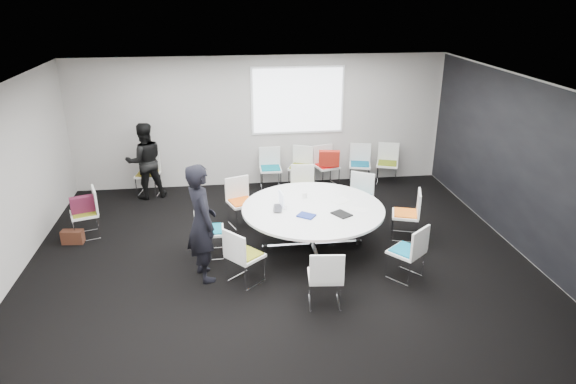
{
  "coord_description": "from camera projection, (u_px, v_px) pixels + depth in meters",
  "views": [
    {
      "loc": [
        -0.78,
        -7.28,
        4.12
      ],
      "look_at": [
        0.2,
        0.4,
        1.0
      ],
      "focal_mm": 32.0,
      "sensor_mm": 36.0,
      "label": 1
    }
  ],
  "objects": [
    {
      "name": "room_shell",
      "position": [
        284.0,
        178.0,
        7.82
      ],
      "size": [
        8.08,
        7.08,
        2.88
      ],
      "color": "black",
      "rests_on": "ground"
    },
    {
      "name": "conference_table",
      "position": [
        313.0,
        217.0,
        8.5
      ],
      "size": [
        2.35,
        2.35,
        0.73
      ],
      "color": "silver",
      "rests_on": "ground"
    },
    {
      "name": "projection_screen",
      "position": [
        298.0,
        101.0,
        10.92
      ],
      "size": [
        1.9,
        0.03,
        1.35
      ],
      "primitive_type": "cube",
      "color": "white",
      "rests_on": "room_shell"
    },
    {
      "name": "chair_ring_a",
      "position": [
        405.0,
        223.0,
        8.93
      ],
      "size": [
        0.57,
        0.58,
        0.88
      ],
      "rotation": [
        0.0,
        0.0,
        1.25
      ],
      "color": "silver",
      "rests_on": "ground"
    },
    {
      "name": "chair_ring_b",
      "position": [
        358.0,
        206.0,
        9.63
      ],
      "size": [
        0.63,
        0.62,
        0.88
      ],
      "rotation": [
        0.0,
        0.0,
        2.59
      ],
      "color": "silver",
      "rests_on": "ground"
    },
    {
      "name": "chair_ring_c",
      "position": [
        303.0,
        197.0,
        10.04
      ],
      "size": [
        0.51,
        0.5,
        0.88
      ],
      "rotation": [
        0.0,
        0.0,
        3.01
      ],
      "color": "silver",
      "rests_on": "ground"
    },
    {
      "name": "chair_ring_d",
      "position": [
        242.0,
        211.0,
        9.42
      ],
      "size": [
        0.59,
        0.58,
        0.88
      ],
      "rotation": [
        0.0,
        0.0,
        3.51
      ],
      "color": "silver",
      "rests_on": "ground"
    },
    {
      "name": "chair_ring_e",
      "position": [
        210.0,
        240.0,
        8.34
      ],
      "size": [
        0.46,
        0.47,
        0.88
      ],
      "rotation": [
        0.0,
        0.0,
        4.73
      ],
      "color": "silver",
      "rests_on": "ground"
    },
    {
      "name": "chair_ring_f",
      "position": [
        245.0,
        266.0,
        7.57
      ],
      "size": [
        0.64,
        0.64,
        0.88
      ],
      "rotation": [
        0.0,
        0.0,
        5.43
      ],
      "color": "silver",
      "rests_on": "ground"
    },
    {
      "name": "chair_ring_g",
      "position": [
        325.0,
        287.0,
        7.04
      ],
      "size": [
        0.5,
        0.49,
        0.88
      ],
      "rotation": [
        0.0,
        0.0,
        6.18
      ],
      "color": "silver",
      "rests_on": "ground"
    },
    {
      "name": "chair_ring_h",
      "position": [
        406.0,
        262.0,
        7.69
      ],
      "size": [
        0.64,
        0.64,
        0.88
      ],
      "rotation": [
        0.0,
        0.0,
        6.97
      ],
      "color": "silver",
      "rests_on": "ground"
    },
    {
      "name": "chair_back_a",
      "position": [
        271.0,
        176.0,
        11.14
      ],
      "size": [
        0.46,
        0.45,
        0.88
      ],
      "rotation": [
        0.0,
        0.0,
        3.14
      ],
      "color": "silver",
      "rests_on": "ground"
    },
    {
      "name": "chair_back_b",
      "position": [
        300.0,
        175.0,
        11.23
      ],
      "size": [
        0.6,
        0.6,
        0.88
      ],
      "rotation": [
        0.0,
        0.0,
        2.72
      ],
      "color": "silver",
      "rests_on": "ground"
    },
    {
      "name": "chair_back_c",
      "position": [
        326.0,
        174.0,
        11.3
      ],
      "size": [
        0.57,
        0.56,
        0.88
      ],
      "rotation": [
        0.0,
        0.0,
        3.43
      ],
      "color": "silver",
      "rests_on": "ground"
    },
    {
      "name": "chair_back_d",
      "position": [
        359.0,
        172.0,
        11.39
      ],
      "size": [
        0.56,
        0.55,
        0.88
      ],
      "rotation": [
        0.0,
        0.0,
        2.89
      ],
      "color": "silver",
      "rests_on": "ground"
    },
    {
      "name": "chair_back_e",
      "position": [
        387.0,
        171.0,
        11.45
      ],
      "size": [
        0.59,
        0.58,
        0.88
      ],
      "rotation": [
        0.0,
        0.0,
        2.79
      ],
      "color": "silver",
      "rests_on": "ground"
    },
    {
      "name": "chair_spare_left",
      "position": [
        86.0,
        222.0,
        8.97
      ],
      "size": [
        0.57,
        0.58,
        0.88
      ],
      "rotation": [
        0.0,
        0.0,
        1.9
      ],
      "color": "silver",
      "rests_on": "ground"
    },
    {
      "name": "chair_person_back",
      "position": [
        149.0,
        182.0,
        10.82
      ],
      "size": [
        0.53,
        0.52,
        0.88
      ],
      "rotation": [
        0.0,
        0.0,
        2.98
      ],
      "color": "silver",
      "rests_on": "ground"
    },
    {
      "name": "person_main",
      "position": [
        202.0,
        223.0,
        7.48
      ],
      "size": [
        0.64,
        0.77,
        1.81
      ],
      "primitive_type": "imported",
      "rotation": [
        0.0,
        0.0,
        1.93
      ],
      "color": "black",
      "rests_on": "ground"
    },
    {
      "name": "person_back",
      "position": [
        145.0,
        161.0,
        10.47
      ],
      "size": [
        0.91,
        0.8,
        1.59
      ],
      "primitive_type": "imported",
      "rotation": [
        0.0,
        0.0,
        3.44
      ],
      "color": "black",
      "rests_on": "ground"
    },
    {
      "name": "laptop",
      "position": [
        281.0,
        209.0,
        8.36
      ],
      "size": [
        0.26,
        0.37,
        0.03
      ],
      "primitive_type": "imported",
      "rotation": [
        0.0,
        0.0,
        1.43
      ],
      "color": "#333338",
      "rests_on": "conference_table"
    },
    {
      "name": "laptop_lid",
      "position": [
        281.0,
        198.0,
        8.46
      ],
      "size": [
        0.05,
        0.3,
        0.22
      ],
      "primitive_type": "cube",
      "rotation": [
        0.0,
        0.0,
        1.7
      ],
      "color": "silver",
      "rests_on": "conference_table"
    },
    {
      "name": "notebook_black",
      "position": [
        342.0,
        214.0,
        8.17
      ],
      "size": [
        0.34,
        0.37,
        0.02
      ],
      "primitive_type": "cube",
      "rotation": [
        0.0,
        0.0,
        0.54
      ],
      "color": "black",
      "rests_on": "conference_table"
    },
    {
      "name": "tablet_folio",
      "position": [
        306.0,
        216.0,
        8.11
      ],
      "size": [
        0.33,
        0.31,
        0.03
      ],
      "primitive_type": "cube",
      "rotation": [
        0.0,
        0.0,
        -0.63
      ],
      "color": "navy",
      "rests_on": "conference_table"
    },
    {
      "name": "papers_right",
      "position": [
        341.0,
        201.0,
        8.7
      ],
      "size": [
        0.37,
        0.34,
        0.0
      ],
      "primitive_type": "cube",
      "rotation": [
        0.0,
        0.0,
        0.59
      ],
      "color": "white",
      "rests_on": "conference_table"
    },
    {
      "name": "papers_front",
      "position": [
        358.0,
        209.0,
        8.36
      ],
      "size": [
        0.35,
        0.29,
        0.0
      ],
      "primitive_type": "cube",
      "rotation": [
        0.0,
        0.0,
        -0.32
      ],
      "color": "silver",
      "rests_on": "conference_table"
    },
    {
      "name": "cup",
      "position": [
        305.0,
        195.0,
        8.81
      ],
      "size": [
        0.08,
        0.08,
        0.09
      ],
      "primitive_type": "cylinder",
      "color": "white",
      "rests_on": "conference_table"
    },
    {
      "name": "phone",
      "position": [
        346.0,
        216.0,
        8.12
      ],
      "size": [
        0.16,
        0.12,
        0.01
      ],
      "primitive_type": "cube",
      "rotation": [
        0.0,
        0.0,
        0.39
      ],
      "color": "black",
      "rests_on": "conference_table"
    },
    {
      "name": "maroon_bag",
      "position": [
        83.0,
        204.0,
        8.84
      ],
      "size": [
        0.42,
        0.27,
        0.28
      ],
      "primitive_type": "cube",
      "rotation": [
        0.0,
        0.0,
        0.35
      ],
      "color": "#54162C",
      "rests_on": "chair_spare_left"
    },
    {
      "name": "brown_bag",
      "position": [
        73.0,
        237.0,
        8.79
      ],
      "size": [
        0.37,
        0.2,
        0.24
      ],
      "primitive_type": "cube",
      "rotation": [
        0.0,
        0.0,
        -0.1
      ],
      "color": "#422115",
      "rests_on": "ground"
    },
    {
      "name": "red_jacket",
      "position": [
        329.0,
        158.0,
        10.94
      ],
      "size": [
        0.46,
        0.23,
        0.36
      ],
      "primitive_type": "cube",
      "rotation": [
        0.17,
        0.0,
        -0.18
      ],
      "color": "#B12215",
      "rests_on": "chair_back_c"
    }
  ]
}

